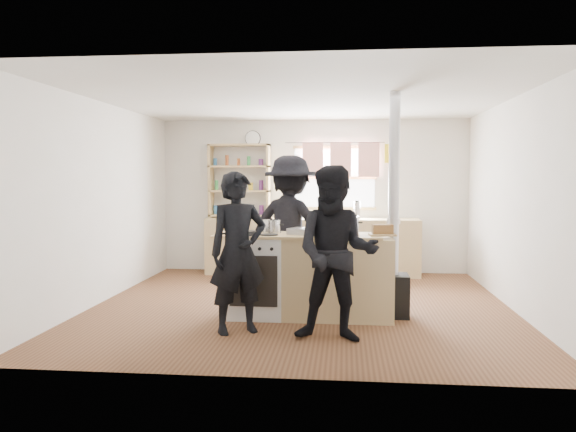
{
  "coord_description": "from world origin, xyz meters",
  "views": [
    {
      "loc": [
        0.52,
        -6.74,
        1.57
      ],
      "look_at": [
        -0.15,
        -0.1,
        1.1
      ],
      "focal_mm": 35.0,
      "sensor_mm": 36.0,
      "label": 1
    }
  ],
  "objects_px": {
    "stockpot_stove": "(271,226)",
    "person_near_right": "(336,254)",
    "bread_board": "(382,231)",
    "flue_heater": "(393,259)",
    "roast_tray": "(307,231)",
    "person_near_left": "(238,253)",
    "cooking_island": "(310,276)",
    "skillet_greens": "(244,233)",
    "person_far": "(290,228)",
    "stockpot_counter": "(345,225)",
    "thermos": "(357,210)"
  },
  "relations": [
    {
      "from": "stockpot_stove",
      "to": "person_near_right",
      "type": "relative_size",
      "value": 0.12
    },
    {
      "from": "bread_board",
      "to": "flue_heater",
      "type": "height_order",
      "value": "flue_heater"
    },
    {
      "from": "roast_tray",
      "to": "flue_heater",
      "type": "xyz_separation_m",
      "value": [
        0.96,
        0.15,
        -0.31
      ]
    },
    {
      "from": "person_near_left",
      "to": "cooking_island",
      "type": "bearing_deg",
      "value": 16.48
    },
    {
      "from": "skillet_greens",
      "to": "person_far",
      "type": "distance_m",
      "value": 1.17
    },
    {
      "from": "stockpot_counter",
      "to": "person_near_right",
      "type": "height_order",
      "value": "person_near_right"
    },
    {
      "from": "stockpot_stove",
      "to": "bread_board",
      "type": "bearing_deg",
      "value": -7.88
    },
    {
      "from": "thermos",
      "to": "cooking_island",
      "type": "relative_size",
      "value": 0.14
    },
    {
      "from": "stockpot_stove",
      "to": "person_near_right",
      "type": "xyz_separation_m",
      "value": [
        0.75,
        -0.99,
        -0.17
      ]
    },
    {
      "from": "roast_tray",
      "to": "person_near_left",
      "type": "distance_m",
      "value": 0.94
    },
    {
      "from": "stockpot_stove",
      "to": "flue_heater",
      "type": "height_order",
      "value": "flue_heater"
    },
    {
      "from": "person_near_left",
      "to": "person_near_right",
      "type": "distance_m",
      "value": 1.0
    },
    {
      "from": "thermos",
      "to": "roast_tray",
      "type": "relative_size",
      "value": 0.62
    },
    {
      "from": "person_near_left",
      "to": "person_near_right",
      "type": "xyz_separation_m",
      "value": [
        0.98,
        -0.19,
        0.03
      ]
    },
    {
      "from": "stockpot_counter",
      "to": "person_near_right",
      "type": "distance_m",
      "value": 0.89
    },
    {
      "from": "stockpot_stove",
      "to": "flue_heater",
      "type": "xyz_separation_m",
      "value": [
        1.37,
        0.01,
        -0.35
      ]
    },
    {
      "from": "thermos",
      "to": "cooking_island",
      "type": "bearing_deg",
      "value": -101.63
    },
    {
      "from": "stockpot_counter",
      "to": "cooking_island",
      "type": "bearing_deg",
      "value": 177.06
    },
    {
      "from": "cooking_island",
      "to": "skillet_greens",
      "type": "height_order",
      "value": "skillet_greens"
    },
    {
      "from": "flue_heater",
      "to": "roast_tray",
      "type": "bearing_deg",
      "value": -171.31
    },
    {
      "from": "cooking_island",
      "to": "person_near_right",
      "type": "distance_m",
      "value": 1.0
    },
    {
      "from": "roast_tray",
      "to": "person_near_right",
      "type": "relative_size",
      "value": 0.26
    },
    {
      "from": "thermos",
      "to": "cooking_island",
      "type": "height_order",
      "value": "thermos"
    },
    {
      "from": "bread_board",
      "to": "thermos",
      "type": "bearing_deg",
      "value": 94.33
    },
    {
      "from": "roast_tray",
      "to": "person_near_right",
      "type": "xyz_separation_m",
      "value": [
        0.34,
        -0.85,
        -0.13
      ]
    },
    {
      "from": "cooking_island",
      "to": "roast_tray",
      "type": "height_order",
      "value": "roast_tray"
    },
    {
      "from": "thermos",
      "to": "skillet_greens",
      "type": "bearing_deg",
      "value": -113.58
    },
    {
      "from": "skillet_greens",
      "to": "person_near_right",
      "type": "relative_size",
      "value": 0.2
    },
    {
      "from": "skillet_greens",
      "to": "person_near_left",
      "type": "height_order",
      "value": "person_near_left"
    },
    {
      "from": "thermos",
      "to": "person_near_left",
      "type": "bearing_deg",
      "value": -109.89
    },
    {
      "from": "thermos",
      "to": "flue_heater",
      "type": "height_order",
      "value": "flue_heater"
    },
    {
      "from": "thermos",
      "to": "roast_tray",
      "type": "distance_m",
      "value": 2.87
    },
    {
      "from": "stockpot_counter",
      "to": "skillet_greens",
      "type": "bearing_deg",
      "value": -171.44
    },
    {
      "from": "thermos",
      "to": "skillet_greens",
      "type": "height_order",
      "value": "thermos"
    },
    {
      "from": "cooking_island",
      "to": "person_far",
      "type": "bearing_deg",
      "value": 108.99
    },
    {
      "from": "roast_tray",
      "to": "flue_heater",
      "type": "height_order",
      "value": "flue_heater"
    },
    {
      "from": "stockpot_stove",
      "to": "thermos",
      "type": "bearing_deg",
      "value": 68.99
    },
    {
      "from": "bread_board",
      "to": "person_near_left",
      "type": "relative_size",
      "value": 0.19
    },
    {
      "from": "roast_tray",
      "to": "person_far",
      "type": "bearing_deg",
      "value": 106.15
    },
    {
      "from": "person_near_right",
      "to": "stockpot_counter",
      "type": "bearing_deg",
      "value": 89.86
    },
    {
      "from": "stockpot_stove",
      "to": "cooking_island",
      "type": "bearing_deg",
      "value": -13.06
    },
    {
      "from": "cooking_island",
      "to": "stockpot_counter",
      "type": "bearing_deg",
      "value": -2.94
    },
    {
      "from": "stockpot_counter",
      "to": "person_near_right",
      "type": "relative_size",
      "value": 0.19
    },
    {
      "from": "cooking_island",
      "to": "person_near_right",
      "type": "height_order",
      "value": "person_near_right"
    },
    {
      "from": "thermos",
      "to": "stockpot_stove",
      "type": "distance_m",
      "value": 2.85
    },
    {
      "from": "stockpot_stove",
      "to": "person_far",
      "type": "height_order",
      "value": "person_far"
    },
    {
      "from": "roast_tray",
      "to": "bread_board",
      "type": "relative_size",
      "value": 1.45
    },
    {
      "from": "cooking_island",
      "to": "stockpot_counter",
      "type": "height_order",
      "value": "stockpot_counter"
    },
    {
      "from": "person_near_left",
      "to": "roast_tray",
      "type": "bearing_deg",
      "value": 16.99
    },
    {
      "from": "skillet_greens",
      "to": "person_far",
      "type": "bearing_deg",
      "value": 69.75
    }
  ]
}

